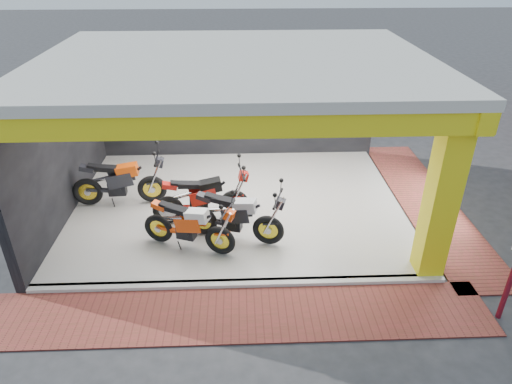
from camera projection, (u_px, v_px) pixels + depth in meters
ground at (239, 254)px, 9.71m from camera, size 80.00×80.00×0.00m
showroom_floor at (238, 204)px, 11.43m from camera, size 8.00×6.00×0.10m
showroom_ceiling at (235, 61)px, 9.72m from camera, size 8.40×6.40×0.20m
back_wall at (237, 101)px, 13.32m from camera, size 8.20×0.20×3.50m
left_wall at (58, 144)px, 10.47m from camera, size 0.20×6.20×3.50m
corner_column at (442, 197)px, 8.33m from camera, size 0.50×0.50×3.50m
header_beam_front at (235, 124)px, 7.24m from camera, size 8.40×0.30×0.40m
header_beam_right at (417, 73)px, 10.00m from camera, size 0.30×6.40×0.40m
floor_kerb at (239, 284)px, 8.79m from camera, size 8.00×0.20×0.10m
paver_front at (239, 314)px, 8.13m from camera, size 9.00×1.40×0.03m
paver_right at (426, 202)px, 11.61m from camera, size 1.40×7.00×0.03m
moto_hero at (220, 227)px, 9.22m from camera, size 2.34×1.53×1.34m
moto_row_a at (268, 217)px, 9.51m from camera, size 2.44×1.46×1.40m
moto_row_b at (233, 191)px, 10.46m from camera, size 2.43×1.20×1.43m
moto_row_c at (151, 177)px, 11.07m from camera, size 2.43×1.01×1.46m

